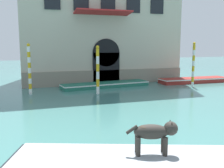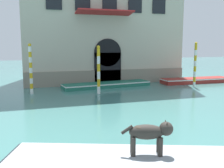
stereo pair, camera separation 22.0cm
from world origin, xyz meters
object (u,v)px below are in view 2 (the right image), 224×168
object	(u,v)px
boat_moored_far	(196,80)
mooring_pole_2	(31,69)
boat_moored_near_palazzo	(107,85)
mooring_pole_1	(195,65)
dog_on_deck	(150,133)
boat_foreground	(149,167)
mooring_pole_0	(99,70)

from	to	relation	value
boat_moored_far	mooring_pole_2	size ratio (longest dim) A/B	1.86
boat_moored_near_palazzo	mooring_pole_1	distance (m)	6.93
boat_moored_near_palazzo	mooring_pole_2	distance (m)	5.95
dog_on_deck	boat_moored_far	xyz separation A→B (m)	(10.91, 13.52, -0.90)
boat_foreground	mooring_pole_2	world-z (taller)	mooring_pole_2
boat_moored_near_palazzo	mooring_pole_2	world-z (taller)	mooring_pole_2
boat_foreground	dog_on_deck	xyz separation A→B (m)	(0.10, 0.15, 0.82)
mooring_pole_1	mooring_pole_2	xyz separation A→B (m)	(-12.03, 0.98, -0.05)
boat_moored_near_palazzo	boat_foreground	bearing A→B (deg)	-109.38
dog_on_deck	boat_moored_near_palazzo	xyz separation A→B (m)	(2.94, 13.68, -0.93)
dog_on_deck	mooring_pole_0	xyz separation A→B (m)	(1.59, 11.05, 0.51)
mooring_pole_0	mooring_pole_2	world-z (taller)	mooring_pole_2
boat_moored_far	mooring_pole_2	xyz separation A→B (m)	(-13.60, -1.03, 1.47)
boat_foreground	boat_moored_near_palazzo	distance (m)	14.16
dog_on_deck	mooring_pole_2	size ratio (longest dim) A/B	0.37
dog_on_deck	boat_moored_near_palazzo	bearing A→B (deg)	95.94
mooring_pole_1	mooring_pole_2	size ratio (longest dim) A/B	1.03
mooring_pole_2	mooring_pole_0	bearing A→B (deg)	-18.59
mooring_pole_0	mooring_pole_1	bearing A→B (deg)	3.34
boat_foreground	mooring_pole_0	xyz separation A→B (m)	(1.68, 11.20, 1.33)
dog_on_deck	boat_moored_far	world-z (taller)	dog_on_deck
boat_foreground	mooring_pole_1	bearing A→B (deg)	71.24
boat_moored_near_palazzo	mooring_pole_2	xyz separation A→B (m)	(-5.63, -1.19, 1.51)
dog_on_deck	mooring_pole_0	world-z (taller)	mooring_pole_0
mooring_pole_0	mooring_pole_2	size ratio (longest dim) A/B	0.96
dog_on_deck	boat_moored_near_palazzo	distance (m)	14.02
dog_on_deck	mooring_pole_2	world-z (taller)	mooring_pole_2
boat_moored_far	mooring_pole_0	xyz separation A→B (m)	(-9.33, -2.47, 1.41)
boat_moored_far	mooring_pole_2	distance (m)	13.72
boat_foreground	boat_moored_far	size ratio (longest dim) A/B	1.18
mooring_pole_0	boat_moored_far	bearing A→B (deg)	14.81
boat_moored_near_palazzo	boat_moored_far	distance (m)	7.97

